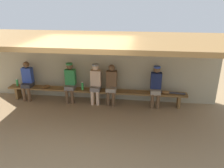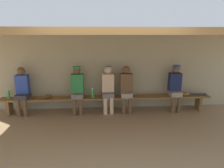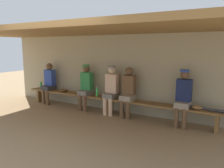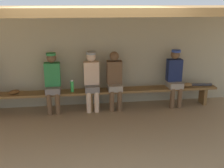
{
  "view_description": "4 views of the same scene",
  "coord_description": "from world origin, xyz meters",
  "views": [
    {
      "loc": [
        1.46,
        -5.21,
        3.29
      ],
      "look_at": [
        0.6,
        1.4,
        0.75
      ],
      "focal_mm": 35.85,
      "sensor_mm": 36.0,
      "label": 1
    },
    {
      "loc": [
        -0.19,
        -3.75,
        2.22
      ],
      "look_at": [
        0.14,
        1.38,
        0.88
      ],
      "focal_mm": 31.09,
      "sensor_mm": 36.0,
      "label": 2
    },
    {
      "loc": [
        3.07,
        -3.64,
        1.86
      ],
      "look_at": [
        0.15,
        1.42,
        0.88
      ],
      "focal_mm": 35.45,
      "sensor_mm": 36.0,
      "label": 3
    },
    {
      "loc": [
        -0.29,
        -4.19,
        2.39
      ],
      "look_at": [
        0.45,
        1.21,
        0.7
      ],
      "focal_mm": 42.45,
      "sensor_mm": 36.0,
      "label": 4
    }
  ],
  "objects": [
    {
      "name": "ground_plane",
      "position": [
        0.0,
        0.0,
        0.0
      ],
      "size": [
        24.0,
        24.0,
        0.0
      ],
      "primitive_type": "plane",
      "color": "#937754"
    },
    {
      "name": "back_wall",
      "position": [
        0.0,
        2.0,
        1.1
      ],
      "size": [
        8.0,
        0.2,
        2.2
      ],
      "primitive_type": "cube",
      "color": "tan",
      "rests_on": "ground"
    },
    {
      "name": "dugout_roof",
      "position": [
        0.0,
        0.7,
        2.26
      ],
      "size": [
        8.0,
        2.8,
        0.12
      ],
      "primitive_type": "cube",
      "color": "olive",
      "rests_on": "back_wall"
    },
    {
      "name": "bench",
      "position": [
        0.0,
        1.55,
        0.39
      ],
      "size": [
        6.0,
        0.36,
        0.46
      ],
      "color": "brown",
      "rests_on": "ground"
    },
    {
      "name": "player_in_white",
      "position": [
        0.04,
        1.55,
        0.75
      ],
      "size": [
        0.34,
        0.42,
        1.34
      ],
      "color": "slate",
      "rests_on": "ground"
    },
    {
      "name": "player_near_post",
      "position": [
        1.99,
        1.55,
        0.75
      ],
      "size": [
        0.34,
        0.42,
        1.34
      ],
      "color": "gray",
      "rests_on": "ground"
    },
    {
      "name": "player_with_sunglasses",
      "position": [
        -0.83,
        1.55,
        0.75
      ],
      "size": [
        0.34,
        0.42,
        1.34
      ],
      "color": "slate",
      "rests_on": "ground"
    },
    {
      "name": "player_rightmost",
      "position": [
        0.56,
        1.55,
        0.73
      ],
      "size": [
        0.34,
        0.42,
        1.34
      ],
      "color": "gray",
      "rests_on": "ground"
    },
    {
      "name": "water_bottle_blue",
      "position": [
        -0.4,
        1.52,
        0.59
      ],
      "size": [
        0.07,
        0.07,
        0.27
      ],
      "color": "green",
      "rests_on": "bench"
    },
    {
      "name": "baseball_glove_worn",
      "position": [
        2.32,
        1.53,
        0.51
      ],
      "size": [
        0.25,
        0.18,
        0.09
      ],
      "primitive_type": "ellipsoid",
      "rotation": [
        0.0,
        0.0,
        3.17
      ],
      "color": "olive",
      "rests_on": "bench"
    },
    {
      "name": "baseball_glove_tan",
      "position": [
        -1.67,
        1.54,
        0.51
      ],
      "size": [
        0.29,
        0.28,
        0.09
      ],
      "primitive_type": "ellipsoid",
      "rotation": [
        0.0,
        0.0,
        3.82
      ],
      "color": "brown",
      "rests_on": "bench"
    },
    {
      "name": "baseball_bat",
      "position": [
        2.52,
        1.55,
        0.49
      ],
      "size": [
        0.82,
        0.15,
        0.07
      ],
      "primitive_type": "cylinder",
      "rotation": [
        0.0,
        1.57,
        -0.11
      ],
      "color": "#333338",
      "rests_on": "bench"
    }
  ]
}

